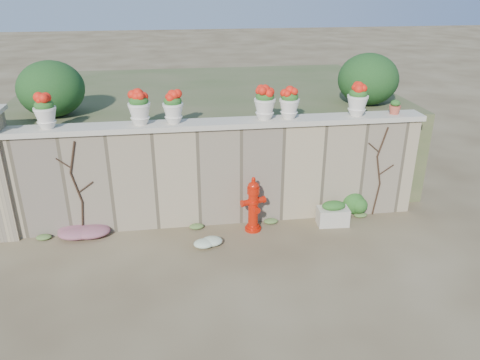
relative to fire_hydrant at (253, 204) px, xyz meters
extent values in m
plane|color=#4E3E27|center=(-0.60, -1.29, -0.56)|extent=(80.00, 80.00, 0.00)
cube|color=#998766|center=(-0.60, 0.51, 0.44)|extent=(8.00, 0.40, 2.00)
cube|color=beige|center=(-0.60, 0.51, 1.49)|extent=(8.10, 0.52, 0.10)
cube|color=#384C23|center=(-0.60, 3.71, 0.44)|extent=(9.00, 6.00, 2.00)
ellipsoid|color=#143814|center=(-3.80, 1.71, 1.99)|extent=(1.30, 1.30, 1.10)
ellipsoid|color=#143814|center=(2.80, 1.71, 1.99)|extent=(1.30, 1.30, 1.10)
cylinder|color=black|center=(-3.26, 0.29, -0.21)|extent=(0.12, 0.04, 0.70)
cylinder|color=black|center=(-3.28, 0.29, 0.44)|extent=(0.17, 0.04, 0.61)
cylinder|color=black|center=(-3.27, 0.29, 1.04)|extent=(0.18, 0.04, 0.61)
cylinder|color=black|center=(-3.12, 0.29, 0.44)|extent=(0.30, 0.02, 0.22)
cylinder|color=black|center=(-3.45, 0.29, 0.94)|extent=(0.25, 0.02, 0.21)
cylinder|color=black|center=(2.64, 0.29, -0.21)|extent=(0.12, 0.04, 0.70)
cylinder|color=black|center=(2.62, 0.29, 0.44)|extent=(0.17, 0.04, 0.61)
cylinder|color=black|center=(2.63, 0.29, 1.04)|extent=(0.18, 0.04, 0.61)
cylinder|color=black|center=(2.78, 0.29, 0.44)|extent=(0.30, 0.02, 0.22)
cylinder|color=black|center=(2.45, 0.29, 0.94)|extent=(0.25, 0.02, 0.21)
cylinder|color=#B91807|center=(0.00, 0.00, -0.54)|extent=(0.32, 0.32, 0.06)
cylinder|color=#B91807|center=(0.00, 0.00, -0.11)|extent=(0.19, 0.19, 0.70)
cylinder|color=#B91807|center=(0.00, 0.00, 0.06)|extent=(0.24, 0.24, 0.05)
cylinder|color=#B91807|center=(0.00, 0.00, 0.30)|extent=(0.24, 0.24, 0.14)
ellipsoid|color=#B91807|center=(0.00, 0.00, 0.41)|extent=(0.21, 0.21, 0.16)
cylinder|color=#B91807|center=(0.00, 0.00, 0.50)|extent=(0.08, 0.08, 0.11)
cylinder|color=#B91807|center=(-0.15, -0.04, 0.06)|extent=(0.18, 0.15, 0.11)
cylinder|color=#B91807|center=(0.15, 0.05, 0.06)|extent=(0.18, 0.15, 0.11)
cylinder|color=#B91807|center=(0.03, -0.12, -0.05)|extent=(0.13, 0.14, 0.10)
cube|color=beige|center=(1.62, 0.00, -0.39)|extent=(0.63, 0.39, 0.36)
ellipsoid|color=#1E5119|center=(1.62, 0.00, -0.15)|extent=(0.48, 0.31, 0.18)
ellipsoid|color=#1E5119|center=(2.20, 0.26, -0.26)|extent=(0.64, 0.58, 0.61)
ellipsoid|color=#BF267D|center=(-3.30, 0.23, -0.44)|extent=(0.94, 0.62, 0.25)
ellipsoid|color=white|center=(-0.94, -0.49, -0.47)|extent=(0.52, 0.42, 0.19)
ellipsoid|color=#1E5119|center=(-3.67, 0.51, 1.96)|extent=(0.34, 0.34, 0.20)
ellipsoid|color=red|center=(-3.67, 0.51, 2.04)|extent=(0.30, 0.30, 0.21)
ellipsoid|color=#1E5119|center=(-2.03, 0.51, 1.98)|extent=(0.35, 0.35, 0.21)
ellipsoid|color=red|center=(-2.03, 0.51, 2.06)|extent=(0.31, 0.31, 0.22)
ellipsoid|color=#1E5119|center=(-1.42, 0.51, 1.95)|extent=(0.33, 0.33, 0.20)
ellipsoid|color=red|center=(-1.42, 0.51, 2.03)|extent=(0.29, 0.29, 0.21)
ellipsoid|color=#1E5119|center=(0.29, 0.51, 1.97)|extent=(0.35, 0.35, 0.21)
ellipsoid|color=red|center=(0.29, 0.51, 2.06)|extent=(0.31, 0.31, 0.22)
ellipsoid|color=#1E5119|center=(0.76, 0.51, 1.95)|extent=(0.33, 0.33, 0.20)
ellipsoid|color=red|center=(0.76, 0.51, 2.03)|extent=(0.29, 0.29, 0.21)
ellipsoid|color=#1E5119|center=(2.11, 0.51, 1.98)|extent=(0.35, 0.35, 0.21)
ellipsoid|color=red|center=(2.11, 0.51, 2.06)|extent=(0.31, 0.31, 0.22)
ellipsoid|color=#1E5119|center=(2.90, 0.51, 1.74)|extent=(0.19, 0.19, 0.13)
camera|label=1|loc=(-1.42, -7.95, 4.03)|focal=35.00mm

